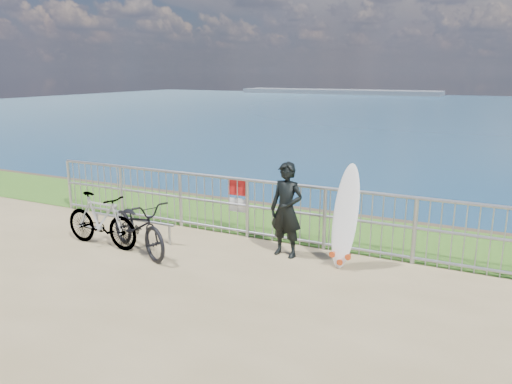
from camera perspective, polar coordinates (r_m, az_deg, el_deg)
The scene contains 8 objects.
grass_strip at distance 10.18m, azimuth 4.39°, elevation -3.70°, with size 120.00×120.00×0.00m, color #2D5C19.
seascape at distance 161.09m, azimuth 9.38°, elevation 11.02°, with size 260.00×260.00×5.00m.
railing at distance 9.04m, azimuth 1.89°, elevation -2.14°, with size 10.06×0.10×1.13m.
surfer at distance 8.29m, azimuth 3.50°, elevation -2.05°, with size 0.58×0.38×1.60m, color black.
surfboard at distance 7.95m, azimuth 10.13°, elevation -3.19°, with size 0.51×0.47×1.66m.
bicycle_near at distance 8.75m, azimuth -13.31°, elevation -3.77°, with size 0.63×1.81×0.95m, color black.
bicycle_far at distance 9.23m, azimuth -17.30°, elevation -3.07°, with size 0.45×1.61×0.96m, color black.
bike_rack at distance 9.56m, azimuth -14.03°, elevation -3.25°, with size 1.90×0.05×0.40m.
Camera 1 is at (3.60, -6.32, 3.05)m, focal length 35.00 mm.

